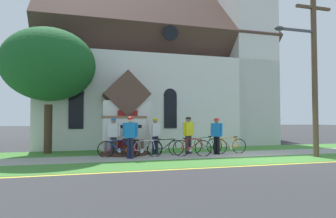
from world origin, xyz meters
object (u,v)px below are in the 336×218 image
object	(u,v)px
cyclist_in_yellow_jersey	(130,134)
yard_deciduous_tree	(49,65)
cyclist_in_green_jersey	(131,134)
roadside_conifer	(247,76)
bicycle_red	(192,148)
bicycle_blue	(204,145)
bicycle_silver	(230,146)
utility_pole	(312,57)
bicycle_black	(165,147)
cyclist_in_red_jersey	(188,132)
bicycle_white	(118,149)
cyclist_in_orange_jersey	(217,133)
cyclist_in_blue_jersey	(155,133)
bicycle_orange	(144,149)
cyclist_in_white_jersey	(113,134)
church_sign	(124,129)

from	to	relation	value
cyclist_in_yellow_jersey	yard_deciduous_tree	bearing A→B (deg)	140.35
cyclist_in_green_jersey	roadside_conifer	distance (m)	14.60
bicycle_red	bicycle_blue	bearing A→B (deg)	42.80
bicycle_silver	bicycle_red	distance (m)	2.16
utility_pole	roadside_conifer	distance (m)	11.80
bicycle_black	roadside_conifer	bearing A→B (deg)	42.93
bicycle_blue	cyclist_in_red_jersey	size ratio (longest dim) A/B	0.96
cyclist_in_green_jersey	roadside_conifer	size ratio (longest dim) A/B	0.19
bicycle_silver	utility_pole	xyz separation A→B (m)	(3.03, -2.04, 4.05)
bicycle_red	cyclist_in_green_jersey	xyz separation A→B (m)	(-2.52, 1.32, 0.56)
utility_pole	yard_deciduous_tree	world-z (taller)	utility_pole
bicycle_red	bicycle_white	bearing A→B (deg)	169.63
utility_pole	yard_deciduous_tree	bearing A→B (deg)	158.71
bicycle_black	cyclist_in_orange_jersey	size ratio (longest dim) A/B	0.97
bicycle_black	utility_pole	size ratio (longest dim) A/B	0.21
roadside_conifer	yard_deciduous_tree	bearing A→B (deg)	-155.63
cyclist_in_blue_jersey	cyclist_in_green_jersey	bearing A→B (deg)	175.55
bicycle_orange	utility_pole	xyz separation A→B (m)	(7.28, -1.84, 4.07)
bicycle_white	utility_pole	world-z (taller)	utility_pole
cyclist_in_yellow_jersey	cyclist_in_green_jersey	xyz separation A→B (m)	(0.24, 1.38, -0.10)
bicycle_black	bicycle_orange	size ratio (longest dim) A/B	0.98
yard_deciduous_tree	bicycle_red	bearing A→B (deg)	-24.64
roadside_conifer	yard_deciduous_tree	world-z (taller)	roadside_conifer
bicycle_red	cyclist_in_white_jersey	size ratio (longest dim) A/B	0.97
bicycle_red	cyclist_in_green_jersey	bearing A→B (deg)	152.35
bicycle_red	cyclist_in_yellow_jersey	bearing A→B (deg)	-178.77
bicycle_black	cyclist_in_white_jersey	bearing A→B (deg)	170.52
bicycle_orange	roadside_conifer	xyz separation A→B (m)	(10.72, 9.41, 5.01)
bicycle_blue	cyclist_in_green_jersey	bearing A→B (deg)	173.00
church_sign	bicycle_red	size ratio (longest dim) A/B	1.33
cyclist_in_yellow_jersey	church_sign	bearing A→B (deg)	90.72
bicycle_silver	cyclist_in_white_jersey	size ratio (longest dim) A/B	1.01
bicycle_blue	bicycle_white	distance (m)	4.20
bicycle_silver	cyclist_in_green_jersey	world-z (taller)	cyclist_in_green_jersey
bicycle_black	roadside_conifer	size ratio (longest dim) A/B	0.20
cyclist_in_white_jersey	utility_pole	distance (m)	9.55
bicycle_silver	cyclist_in_blue_jersey	size ratio (longest dim) A/B	1.01
cyclist_in_white_jersey	bicycle_white	bearing A→B (deg)	-75.06
bicycle_black	bicycle_red	distance (m)	1.27
utility_pole	bicycle_orange	bearing A→B (deg)	165.82
bicycle_red	yard_deciduous_tree	world-z (taller)	yard_deciduous_tree
cyclist_in_green_jersey	utility_pole	xyz separation A→B (m)	(7.67, -2.89, 3.48)
cyclist_in_yellow_jersey	cyclist_in_orange_jersey	bearing A→B (deg)	5.17
cyclist_in_yellow_jersey	cyclist_in_blue_jersey	xyz separation A→B (m)	(1.37, 1.29, -0.04)
cyclist_in_orange_jersey	roadside_conifer	size ratio (longest dim) A/B	0.20
bicycle_orange	cyclist_in_blue_jersey	world-z (taller)	cyclist_in_blue_jersey
bicycle_white	cyclist_in_yellow_jersey	size ratio (longest dim) A/B	0.97
bicycle_red	roadside_conifer	xyz separation A→B (m)	(8.59, 9.68, 4.99)
bicycle_blue	cyclist_in_green_jersey	distance (m)	3.56
bicycle_orange	utility_pole	distance (m)	8.54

